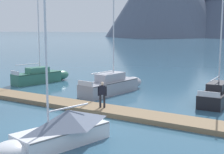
{
  "coord_description": "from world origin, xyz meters",
  "views": [
    {
      "loc": [
        10.57,
        -13.91,
        5.42
      ],
      "look_at": [
        0.0,
        6.0,
        2.0
      ],
      "focal_mm": 52.04,
      "sensor_mm": 36.0,
      "label": 1
    }
  ],
  "objects": [
    {
      "name": "ground_plane",
      "position": [
        0.0,
        0.0,
        0.0
      ],
      "size": [
        700.0,
        700.0,
        0.0
      ],
      "primitive_type": "plane",
      "color": "#335B75"
    },
    {
      "name": "dock",
      "position": [
        0.0,
        4.0,
        0.15
      ],
      "size": [
        26.08,
        3.91,
        0.3
      ],
      "color": "#846B4C",
      "rests_on": "ground"
    },
    {
      "name": "sailboat_nearest_berth",
      "position": [
        -10.64,
        11.12,
        0.67
      ],
      "size": [
        3.19,
        6.39,
        9.14
      ],
      "color": "#336B56",
      "rests_on": "ground"
    },
    {
      "name": "sailboat_mid_dock_port",
      "position": [
        -1.89,
        9.89,
        0.69
      ],
      "size": [
        2.94,
        7.35,
        9.21
      ],
      "color": "#93939E",
      "rests_on": "ground"
    },
    {
      "name": "sailboat_mid_dock_starboard",
      "position": [
        1.59,
        -2.31,
        0.75
      ],
      "size": [
        3.28,
        5.91,
        8.24
      ],
      "color": "silver",
      "rests_on": "ground"
    },
    {
      "name": "sailboat_far_berth",
      "position": [
        6.49,
        10.52,
        0.61
      ],
      "size": [
        1.78,
        6.55,
        8.62
      ],
      "color": "black",
      "rests_on": "ground"
    },
    {
      "name": "person_on_dock",
      "position": [
        0.39,
        3.92,
        1.26
      ],
      "size": [
        0.55,
        0.35,
        1.69
      ],
      "color": "#232328",
      "rests_on": "dock"
    }
  ]
}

